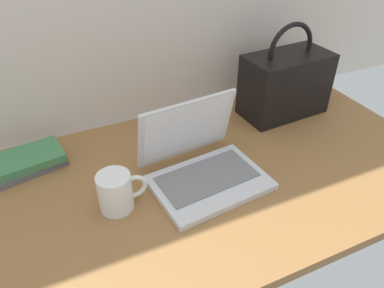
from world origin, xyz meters
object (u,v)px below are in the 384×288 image
coffee_mug (116,191)px  book_stack (27,162)px  handbag (285,83)px  laptop (202,163)px

coffee_mug → book_stack: coffee_mug is taller
handbag → laptop: bearing=-154.2°
laptop → handbag: bearing=25.8°
book_stack → laptop: bearing=-29.0°
handbag → book_stack: size_ratio=1.47×
laptop → coffee_mug: 0.25m
handbag → book_stack: 0.88m
laptop → coffee_mug: size_ratio=2.55×
handbag → book_stack: handbag is taller
handbag → book_stack: (-0.88, 0.04, -0.09)m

